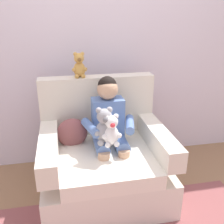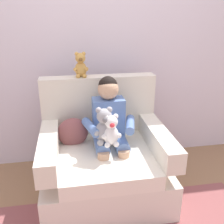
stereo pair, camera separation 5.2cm
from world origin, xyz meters
name	(u,v)px [view 2 (the right image)]	position (x,y,z in m)	size (l,w,h in m)	color
ground_plane	(105,193)	(0.00, 0.00, 0.00)	(8.00, 8.00, 0.00)	#936D4C
back_wall	(93,33)	(0.00, 0.69, 1.30)	(6.00, 0.10, 2.60)	silver
armchair	(104,160)	(0.00, 0.05, 0.31)	(1.02, 0.88, 0.97)	silver
seated_child	(110,123)	(0.05, 0.07, 0.65)	(0.45, 0.39, 0.82)	#597AB7
plush_grey	(104,127)	(-0.01, -0.08, 0.68)	(0.18, 0.14, 0.30)	#9E9EA3
plush_white	(111,131)	(0.03, -0.12, 0.67)	(0.15, 0.12, 0.25)	white
plush_honey_on_backrest	(81,66)	(-0.15, 0.36, 1.07)	(0.13, 0.10, 0.22)	gold
throw_pillow	(73,132)	(-0.25, 0.16, 0.54)	(0.26, 0.12, 0.26)	#8C4C4C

